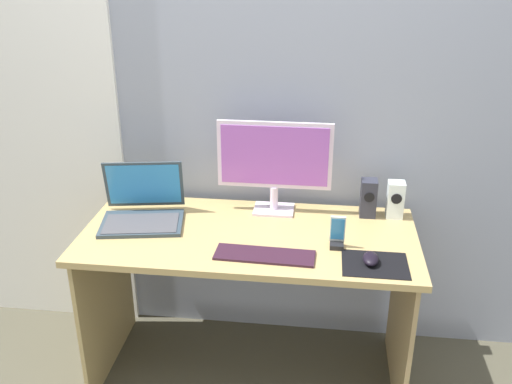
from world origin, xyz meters
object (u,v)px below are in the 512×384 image
object	(u,v)px
speaker_right	(395,200)
monitor	(274,162)
speaker_near_monitor	(368,198)
phone_in_dock	(337,236)
keyboard_external	(265,255)
laptop	(143,210)
mouse	(371,259)

from	to	relation	value
speaker_right	monitor	bearing A→B (deg)	-179.44
monitor	speaker_near_monitor	world-z (taller)	monitor
phone_in_dock	monitor	bearing A→B (deg)	132.93
speaker_right	keyboard_external	world-z (taller)	speaker_right
monitor	phone_in_dock	size ratio (longest dim) A/B	3.64
speaker_near_monitor	laptop	distance (m)	1.00
monitor	speaker_near_monitor	size ratio (longest dim) A/B	2.97
monitor	laptop	bearing A→B (deg)	-163.56
speaker_right	mouse	bearing A→B (deg)	-106.73
monitor	laptop	distance (m)	0.62
mouse	speaker_right	bearing A→B (deg)	75.07
monitor	speaker_right	bearing A→B (deg)	0.56
laptop	monitor	bearing A→B (deg)	16.44
keyboard_external	phone_in_dock	xyz separation A→B (m)	(0.28, 0.11, 0.04)
monitor	speaker_right	xyz separation A→B (m)	(0.54, 0.01, -0.16)
monitor	keyboard_external	distance (m)	0.48
mouse	laptop	bearing A→B (deg)	167.23
phone_in_dock	speaker_right	bearing A→B (deg)	50.53
laptop	mouse	xyz separation A→B (m)	(0.97, -0.25, -0.03)
speaker_right	phone_in_dock	bearing A→B (deg)	-129.47
speaker_right	phone_in_dock	xyz separation A→B (m)	(-0.25, -0.31, -0.04)
mouse	keyboard_external	bearing A→B (deg)	-178.80
laptop	phone_in_dock	bearing A→B (deg)	-9.29
speaker_right	mouse	world-z (taller)	speaker_right
keyboard_external	mouse	size ratio (longest dim) A/B	3.91
speaker_near_monitor	keyboard_external	distance (m)	0.60
speaker_right	speaker_near_monitor	size ratio (longest dim) A/B	0.98
speaker_right	speaker_near_monitor	distance (m)	0.12
speaker_near_monitor	phone_in_dock	world-z (taller)	speaker_near_monitor
phone_in_dock	laptop	bearing A→B (deg)	170.71
monitor	mouse	size ratio (longest dim) A/B	5.06
speaker_right	mouse	size ratio (longest dim) A/B	1.67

